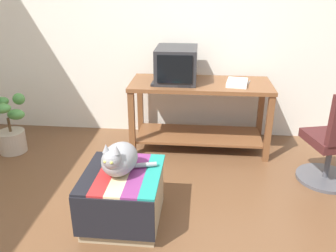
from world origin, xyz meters
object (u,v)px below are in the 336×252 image
(desk, at_px, (200,104))
(tv_monitor, at_px, (176,65))
(ottoman_with_blanket, at_px, (123,197))
(potted_plant, at_px, (9,128))
(office_chair, at_px, (336,145))
(keyboard, at_px, (171,84))
(book, at_px, (237,83))
(cat, at_px, (119,159))

(desk, distance_m, tv_monitor, 0.48)
(ottoman_with_blanket, bearing_deg, desk, 68.02)
(potted_plant, bearing_deg, office_chair, -5.59)
(ottoman_with_blanket, xyz_separation_m, potted_plant, (-1.45, 1.03, 0.07))
(ottoman_with_blanket, height_order, office_chair, office_chair)
(tv_monitor, xyz_separation_m, potted_plant, (-1.74, -0.35, -0.63))
(keyboard, relative_size, book, 1.35)
(book, relative_size, office_chair, 0.33)
(book, bearing_deg, keyboard, -163.05)
(desk, xyz_separation_m, potted_plant, (-1.99, -0.32, -0.22))
(tv_monitor, distance_m, keyboard, 0.23)
(desk, relative_size, keyboard, 3.65)
(tv_monitor, xyz_separation_m, office_chair, (1.46, -0.66, -0.52))
(cat, bearing_deg, tv_monitor, 87.48)
(desk, distance_m, potted_plant, 2.03)
(desk, distance_m, ottoman_with_blanket, 1.49)
(keyboard, distance_m, book, 0.67)
(desk, bearing_deg, cat, -112.80)
(keyboard, distance_m, office_chair, 1.62)
(potted_plant, height_order, office_chair, office_chair)
(ottoman_with_blanket, relative_size, cat, 1.58)
(keyboard, distance_m, ottoman_with_blanket, 1.35)
(book, relative_size, cat, 0.73)
(desk, distance_m, cat, 1.47)
(keyboard, xyz_separation_m, book, (0.66, 0.10, 0.01))
(keyboard, bearing_deg, cat, -100.90)
(desk, relative_size, book, 4.92)
(desk, xyz_separation_m, tv_monitor, (-0.26, 0.03, 0.41))
(tv_monitor, bearing_deg, desk, -6.74)
(keyboard, xyz_separation_m, cat, (-0.26, -1.22, -0.21))
(ottoman_with_blanket, height_order, cat, cat)
(tv_monitor, distance_m, ottoman_with_blanket, 1.57)
(ottoman_with_blanket, distance_m, cat, 0.33)
(tv_monitor, height_order, book, tv_monitor)
(book, xyz_separation_m, office_chair, (0.84, -0.59, -0.37))
(tv_monitor, relative_size, book, 1.73)
(desk, height_order, cat, desk)
(office_chair, bearing_deg, book, -50.22)
(tv_monitor, relative_size, keyboard, 1.28)
(desk, height_order, office_chair, office_chair)
(tv_monitor, bearing_deg, ottoman_with_blanket, -102.33)
(desk, bearing_deg, book, -7.10)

